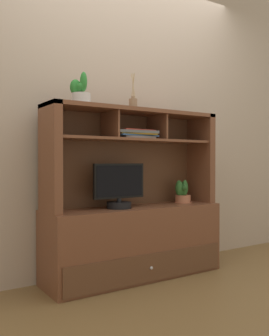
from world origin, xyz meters
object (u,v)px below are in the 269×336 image
object	(u,v)px
media_console	(134,225)
potted_orchid	(182,192)
magazine_stack_left	(135,134)
potted_succulent	(80,93)
tv_monitor	(119,188)
diffuser_bottle	(133,104)

from	to	relation	value
media_console	potted_orchid	distance (m)	0.55
magazine_stack_left	potted_succulent	xyz separation A→B (m)	(-0.46, 0.01, 0.28)
tv_monitor	magazine_stack_left	bearing A→B (deg)	1.84
potted_orchid	diffuser_bottle	bearing A→B (deg)	177.47
media_console	magazine_stack_left	world-z (taller)	media_console
media_console	magazine_stack_left	xyz separation A→B (m)	(-0.02, -0.04, 0.72)
media_console	potted_succulent	xyz separation A→B (m)	(-0.48, -0.03, 1.00)
magazine_stack_left	diffuser_bottle	world-z (taller)	diffuser_bottle
potted_succulent	potted_orchid	bearing A→B (deg)	1.44
media_console	potted_succulent	distance (m)	1.11
potted_orchid	diffuser_bottle	distance (m)	0.88
tv_monitor	magazine_stack_left	world-z (taller)	magazine_stack_left
potted_orchid	magazine_stack_left	size ratio (longest dim) A/B	0.53
tv_monitor	potted_succulent	distance (m)	0.77
potted_orchid	diffuser_bottle	xyz separation A→B (m)	(-0.49, 0.02, 0.73)
media_console	potted_orchid	world-z (taller)	media_console
magazine_stack_left	potted_succulent	bearing A→B (deg)	178.95
potted_orchid	potted_succulent	distance (m)	1.24
media_console	tv_monitor	size ratio (longest dim) A/B	3.39
potted_orchid	magazine_stack_left	distance (m)	0.70
diffuser_bottle	potted_orchid	bearing A→B (deg)	-2.53
tv_monitor	potted_orchid	xyz separation A→B (m)	(0.66, 0.04, -0.06)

